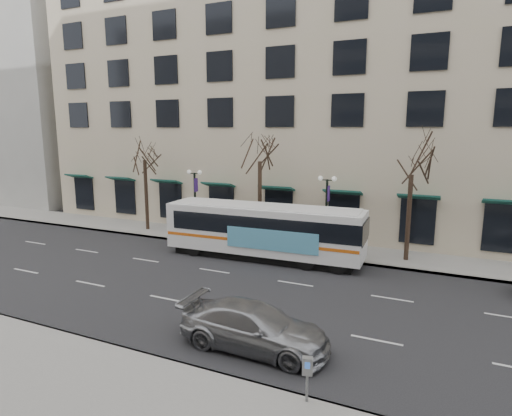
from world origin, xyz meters
The scene contains 12 objects.
ground centered at (0.00, 0.00, 0.00)m, with size 160.00×160.00×0.00m, color black.
sidewalk_far centered at (5.00, 9.00, 0.07)m, with size 80.00×4.00×0.15m, color gray.
building_hotel centered at (-2.00, 21.00, 12.00)m, with size 40.00×20.00×24.00m, color #C5B896.
building_far_upblock centered at (-38.00, 21.00, 14.00)m, with size 28.00×20.00×28.00m, color #999993.
tree_far_left centered at (-10.00, 8.80, 6.70)m, with size 3.60×3.60×8.34m.
tree_far_mid centered at (0.00, 8.80, 6.91)m, with size 3.60×3.60×8.55m.
tree_far_right centered at (10.00, 8.80, 6.42)m, with size 3.60×3.60×8.06m.
lamp_post_left centered at (-4.99, 8.20, 2.94)m, with size 1.22×0.45×5.21m.
lamp_post_right centered at (5.01, 8.20, 2.94)m, with size 1.22×0.45×5.21m.
city_bus centered at (1.68, 5.80, 1.88)m, with size 12.80×3.29×3.44m.
silver_car centered at (5.86, -4.80, 0.84)m, with size 2.36×5.80×1.68m, color #96989D.
pay_station centered at (8.75, -7.30, 1.18)m, with size 0.35×0.27×1.42m.
Camera 1 is at (12.16, -18.40, 8.16)m, focal length 30.00 mm.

